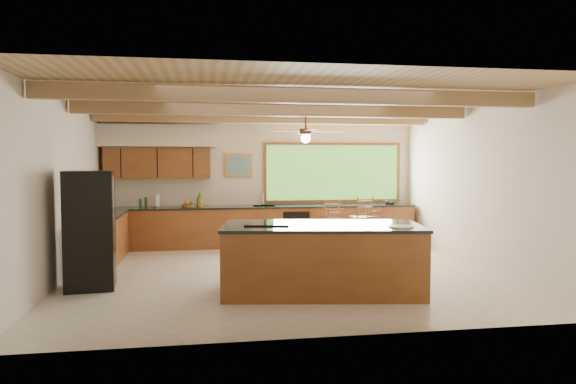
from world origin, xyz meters
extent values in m
plane|color=beige|center=(0.00, 0.00, 0.00)|extent=(7.20, 7.20, 0.00)
cube|color=beige|center=(0.00, 3.25, 1.50)|extent=(7.20, 0.04, 3.00)
cube|color=beige|center=(0.00, -3.25, 1.50)|extent=(7.20, 0.04, 3.00)
cube|color=beige|center=(-3.60, 0.00, 1.50)|extent=(0.04, 6.50, 3.00)
cube|color=beige|center=(3.60, 0.00, 1.50)|extent=(0.04, 6.50, 3.00)
cube|color=tan|center=(0.00, 0.00, 3.00)|extent=(7.20, 6.50, 0.04)
cube|color=#95764A|center=(0.00, -1.60, 2.86)|extent=(7.10, 0.15, 0.22)
cube|color=#95764A|center=(0.00, 0.50, 2.86)|extent=(7.10, 0.15, 0.22)
cube|color=#95764A|center=(0.00, 2.30, 2.86)|extent=(7.10, 0.15, 0.22)
cube|color=brown|center=(-2.35, 3.06, 1.90)|extent=(2.30, 0.35, 0.70)
cube|color=beige|center=(-2.35, 2.99, 2.50)|extent=(2.60, 0.50, 0.48)
cylinder|color=#FFEABF|center=(-3.05, 2.99, 2.27)|extent=(0.10, 0.10, 0.01)
cylinder|color=#FFEABF|center=(-1.65, 2.99, 2.27)|extent=(0.10, 0.10, 0.01)
cube|color=#74B641|center=(1.70, 3.22, 1.67)|extent=(3.20, 0.04, 1.30)
cube|color=#C78C3C|center=(-0.55, 3.22, 1.85)|extent=(0.64, 0.03, 0.54)
cube|color=#3C6C4D|center=(-0.55, 3.20, 1.85)|extent=(0.54, 0.01, 0.44)
cube|color=brown|center=(0.00, 2.91, 0.44)|extent=(7.00, 0.65, 0.88)
cube|color=black|center=(0.00, 2.91, 0.90)|extent=(7.04, 0.69, 0.04)
cube|color=brown|center=(-3.26, 1.35, 0.44)|extent=(0.65, 2.35, 0.88)
cube|color=black|center=(-3.26, 1.35, 0.90)|extent=(0.69, 2.39, 0.04)
cube|color=black|center=(0.70, 2.58, 0.42)|extent=(0.60, 0.02, 0.78)
cube|color=silver|center=(0.00, 2.91, 0.91)|extent=(0.50, 0.38, 0.03)
cylinder|color=silver|center=(0.00, 3.11, 1.07)|extent=(0.03, 0.03, 0.30)
cylinder|color=silver|center=(0.00, 3.01, 1.20)|extent=(0.03, 0.20, 0.03)
cylinder|color=silver|center=(-2.38, 2.99, 1.06)|extent=(0.12, 0.12, 0.29)
cylinder|color=#1B431B|center=(-2.73, 2.96, 1.02)|extent=(0.05, 0.05, 0.20)
cylinder|color=#1B431B|center=(-2.62, 3.01, 1.03)|extent=(0.06, 0.06, 0.22)
cube|color=black|center=(2.96, 2.82, 0.96)|extent=(0.21, 0.18, 0.09)
cube|color=brown|center=(0.39, -1.34, 0.48)|extent=(3.03, 1.74, 0.97)
cube|color=black|center=(0.39, -1.34, 0.99)|extent=(3.08, 1.79, 0.04)
cube|color=black|center=(-0.42, -1.22, 1.02)|extent=(0.71, 0.60, 0.02)
cylinder|color=silver|center=(1.43, -1.80, 1.02)|extent=(0.35, 0.35, 0.02)
cube|color=black|center=(-3.05, -0.56, 0.90)|extent=(0.77, 0.75, 1.80)
cube|color=silver|center=(-2.70, -0.56, 0.90)|extent=(0.02, 0.05, 1.66)
cube|color=brown|center=(1.35, 1.60, 0.59)|extent=(0.42, 0.42, 0.04)
cylinder|color=brown|center=(1.21, 1.46, 0.28)|extent=(0.03, 0.03, 0.57)
cylinder|color=brown|center=(1.49, 1.46, 0.28)|extent=(0.03, 0.03, 0.57)
cylinder|color=brown|center=(1.21, 1.74, 0.28)|extent=(0.03, 0.03, 0.57)
cylinder|color=brown|center=(1.49, 1.74, 0.28)|extent=(0.03, 0.03, 0.57)
cube|color=brown|center=(2.04, 2.02, 0.72)|extent=(0.46, 0.46, 0.04)
cylinder|color=brown|center=(1.87, 1.85, 0.35)|extent=(0.04, 0.04, 0.69)
cylinder|color=brown|center=(2.21, 1.85, 0.35)|extent=(0.04, 0.04, 0.69)
cylinder|color=brown|center=(1.87, 2.18, 0.35)|extent=(0.04, 0.04, 0.69)
cylinder|color=brown|center=(2.21, 2.18, 0.35)|extent=(0.04, 0.04, 0.69)
cube|color=brown|center=(1.46, 2.45, 0.65)|extent=(0.42, 0.42, 0.04)
cylinder|color=brown|center=(1.30, 2.30, 0.32)|extent=(0.04, 0.04, 0.63)
cylinder|color=brown|center=(1.61, 2.30, 0.32)|extent=(0.04, 0.04, 0.63)
cylinder|color=brown|center=(1.30, 2.60, 0.32)|extent=(0.04, 0.04, 0.63)
cylinder|color=brown|center=(1.61, 2.60, 0.32)|extent=(0.04, 0.04, 0.63)
cube|color=brown|center=(2.08, 1.60, 0.59)|extent=(0.42, 0.42, 0.04)
cylinder|color=brown|center=(1.95, 1.46, 0.29)|extent=(0.03, 0.03, 0.57)
cylinder|color=brown|center=(2.22, 1.46, 0.29)|extent=(0.03, 0.03, 0.57)
cylinder|color=brown|center=(1.95, 1.74, 0.29)|extent=(0.03, 0.03, 0.57)
cylinder|color=brown|center=(2.22, 1.74, 0.29)|extent=(0.03, 0.03, 0.57)
camera|label=1|loc=(-1.30, -8.69, 1.96)|focal=32.00mm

